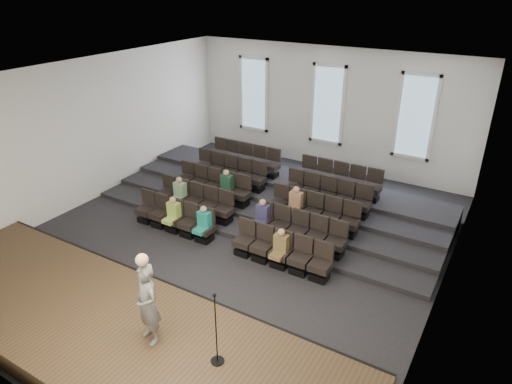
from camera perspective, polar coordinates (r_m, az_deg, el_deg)
ground at (r=14.34m, az=-2.67°, el=-5.80°), size 14.00×14.00×0.00m
ceiling at (r=12.50m, az=-3.14°, el=14.25°), size 12.00×14.00×0.02m
wall_back at (r=19.15m, az=8.98°, el=10.20°), size 12.00×0.04×5.00m
wall_front at (r=9.01m, az=-28.92°, el=-11.32°), size 12.00×0.04×5.00m
wall_left at (r=17.14m, az=-20.05°, el=7.16°), size 0.04×14.00×5.00m
wall_right at (r=11.32m, az=23.44°, el=-2.61°), size 0.04×14.00×5.00m
stage at (r=11.14m, az=-17.88°, el=-16.14°), size 11.80×3.60×0.50m
stage_lip at (r=12.05m, az=-11.62°, el=-11.71°), size 11.80×0.06×0.52m
risers at (r=16.65m, az=3.32°, el=-0.37°), size 11.80×4.80×0.60m
seating_rows at (r=15.15m, az=0.48°, el=-1.01°), size 6.80×4.70×1.67m
windows at (r=19.04m, az=8.94°, el=10.73°), size 8.44×0.10×3.24m
audience at (r=14.33m, az=-3.28°, el=-2.11°), size 4.85×2.64×1.10m
speaker at (r=9.74m, az=-13.40°, el=-13.50°), size 0.77×0.63×1.82m
mic_stand at (r=9.33m, az=-4.94°, el=-18.22°), size 0.28×0.28×1.67m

